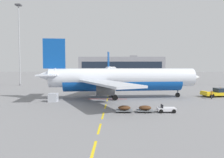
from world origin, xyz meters
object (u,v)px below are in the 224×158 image
object	(u,v)px
uld_cargo_container	(53,97)
apron_light_mast_near	(19,36)
airliner_foreground	(120,79)
airliner_mid_left	(111,71)
pushback_tug	(217,93)
ground_crew_worker	(212,94)
baggage_train	(145,109)

from	to	relation	value
uld_cargo_container	apron_light_mast_near	size ratio (longest dim) A/B	0.06
airliner_foreground	uld_cargo_container	bearing A→B (deg)	-158.69
airliner_mid_left	pushback_tug	bearing A→B (deg)	-67.55
pushback_tug	airliner_mid_left	size ratio (longest dim) A/B	0.18
airliner_foreground	pushback_tug	size ratio (longest dim) A/B	5.43
pushback_tug	ground_crew_worker	bearing A→B (deg)	-127.97
ground_crew_worker	apron_light_mast_near	size ratio (longest dim) A/B	0.06
ground_crew_worker	uld_cargo_container	xyz separation A→B (m)	(-31.24, -4.04, -0.20)
baggage_train	airliner_mid_left	bearing A→B (deg)	95.08
airliner_foreground	uld_cargo_container	size ratio (longest dim) A/B	21.47
airliner_mid_left	baggage_train	world-z (taller)	airliner_mid_left
uld_cargo_container	apron_light_mast_near	world-z (taller)	apron_light_mast_near
pushback_tug	ground_crew_worker	world-z (taller)	pushback_tug
pushback_tug	airliner_mid_left	distance (m)	64.64
baggage_train	airliner_foreground	bearing A→B (deg)	103.58
airliner_foreground	pushback_tug	world-z (taller)	airliner_foreground
airliner_foreground	uld_cargo_container	xyz separation A→B (m)	(-12.66, -4.94, -3.15)
baggage_train	uld_cargo_container	xyz separation A→B (m)	(-16.05, 9.10, 0.28)
pushback_tug	uld_cargo_container	xyz separation A→B (m)	(-33.92, -7.49, -0.10)
airliner_foreground	apron_light_mast_near	distance (m)	46.94
airliner_foreground	airliner_mid_left	distance (m)	62.31
ground_crew_worker	pushback_tug	bearing A→B (deg)	52.03
uld_cargo_container	apron_light_mast_near	bearing A→B (deg)	122.07
pushback_tug	airliner_mid_left	world-z (taller)	airliner_mid_left
apron_light_mast_near	ground_crew_worker	bearing A→B (deg)	-29.86
airliner_foreground	pushback_tug	xyz separation A→B (m)	(21.27, 2.55, -3.05)
baggage_train	uld_cargo_container	world-z (taller)	uld_cargo_container
pushback_tug	baggage_train	world-z (taller)	pushback_tug
airliner_foreground	apron_light_mast_near	world-z (taller)	apron_light_mast_near
airliner_mid_left	apron_light_mast_near	xyz separation A→B (m)	(-30.79, -32.82, 12.90)
baggage_train	pushback_tug	bearing A→B (deg)	42.85
baggage_train	ground_crew_worker	world-z (taller)	ground_crew_worker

